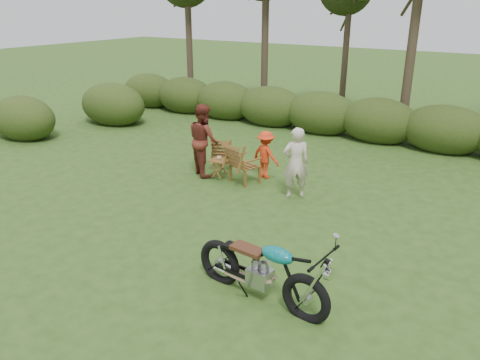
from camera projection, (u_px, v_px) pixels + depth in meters
The scene contains 10 objects.
ground at pixel (218, 259), 8.24m from camera, with size 80.00×80.00×0.00m, color #294818.
tree_line at pixel (414, 17), 14.26m from camera, with size 22.52×11.62×8.14m.
motorcycle at pixel (260, 297), 7.19m from camera, with size 2.24×0.85×1.28m, color #0EB6B8, non-canonical shape.
lawn_chair_right at pixel (245, 182), 11.77m from camera, with size 0.71×0.71×1.04m, color brown, non-canonical shape.
lawn_chair_left at pixel (225, 168), 12.74m from camera, with size 0.60×0.60×0.87m, color #5C3517, non-canonical shape.
side_table at pixel (220, 169), 11.91m from camera, with size 0.49×0.41×0.51m, color brown, non-canonical shape.
cup at pixel (219, 158), 11.83m from camera, with size 0.11×0.11×0.09m, color beige.
adult_a at pixel (294, 197), 10.87m from camera, with size 0.61×0.40×1.66m, color beige.
adult_b at pixel (205, 174), 12.34m from camera, with size 0.90×0.70×1.86m, color maroon.
child at pixel (265, 177), 12.08m from camera, with size 0.79×0.46×1.23m, color red.
Camera 1 is at (4.22, -5.83, 4.26)m, focal length 35.00 mm.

